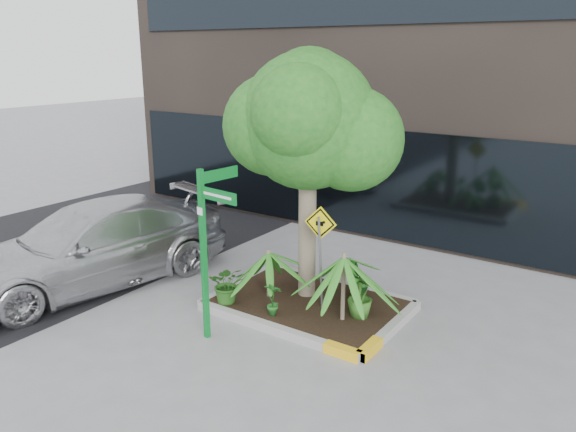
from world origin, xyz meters
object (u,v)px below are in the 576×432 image
Objects in this scene: tree at (309,121)px; cattle_sign at (320,241)px; street_sign_post at (208,236)px; parked_car at (92,245)px.

tree reaches higher than cattle_sign.
cattle_sign is (0.54, -0.46, -1.90)m from tree.
street_sign_post is 1.92m from cattle_sign.
tree is 2.63m from street_sign_post.
tree is 0.83× the size of parked_car.
street_sign_post reaches higher than cattle_sign.
parked_car is at bearing -179.11° from street_sign_post.
cattle_sign is at bearing 62.00° from street_sign_post.
street_sign_post is at bearing 6.91° from parked_car.
cattle_sign is at bearing 27.92° from parked_car.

